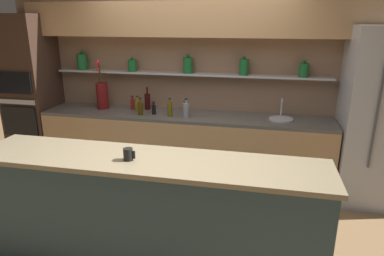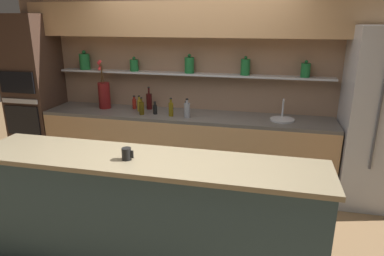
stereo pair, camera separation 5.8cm
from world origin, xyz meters
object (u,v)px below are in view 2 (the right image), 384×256
at_px(oven_tower, 35,94).
at_px(bottle_wine_7, 149,101).
at_px(refrigerator, 382,119).
at_px(bottle_oil_1, 139,105).
at_px(bottle_sauce_4, 134,103).
at_px(coffee_mug, 127,154).
at_px(bottle_oil_0, 142,108).
at_px(bottle_oil_2, 171,109).
at_px(bottle_sauce_3, 186,110).
at_px(sink_fixture, 282,118).
at_px(flower_vase, 104,94).
at_px(bottle_sauce_6, 155,109).
at_px(bottle_spirit_5, 187,110).

bearing_deg(oven_tower, bottle_wine_7, 5.27).
bearing_deg(refrigerator, bottle_oil_1, 179.01).
height_order(bottle_sauce_4, coffee_mug, coffee_mug).
distance_m(bottle_oil_0, bottle_oil_1, 0.18).
bearing_deg(bottle_wine_7, coffee_mug, -74.91).
height_order(oven_tower, bottle_oil_0, oven_tower).
relative_size(bottle_oil_2, bottle_sauce_3, 1.23).
height_order(sink_fixture, bottle_sauce_4, sink_fixture).
relative_size(flower_vase, coffee_mug, 6.72).
distance_m(refrigerator, bottle_oil_2, 2.45).
relative_size(flower_vase, bottle_sauce_6, 4.01).
height_order(bottle_sauce_3, bottle_spirit_5, bottle_spirit_5).
relative_size(sink_fixture, bottle_oil_1, 1.37).
height_order(oven_tower, bottle_sauce_4, oven_tower).
xyz_separation_m(bottle_sauce_3, bottle_spirit_5, (0.03, -0.07, 0.02)).
bearing_deg(bottle_sauce_4, bottle_sauce_6, -28.98).
xyz_separation_m(bottle_sauce_4, bottle_spirit_5, (0.81, -0.27, 0.02)).
bearing_deg(bottle_wine_7, bottle_oil_2, -34.80).
bearing_deg(coffee_mug, bottle_sauce_6, 101.88).
distance_m(bottle_oil_1, bottle_spirit_5, 0.71).
xyz_separation_m(flower_vase, coffee_mug, (1.13, -1.85, -0.04)).
xyz_separation_m(flower_vase, bottle_oil_1, (0.53, -0.05, -0.11)).
relative_size(refrigerator, bottle_sauce_6, 12.27).
relative_size(sink_fixture, bottle_oil_0, 1.28).
distance_m(refrigerator, bottle_spirit_5, 2.24).
distance_m(refrigerator, bottle_oil_0, 2.84).
distance_m(bottle_sauce_3, bottle_sauce_4, 0.81).
height_order(sink_fixture, coffee_mug, sink_fixture).
height_order(flower_vase, bottle_sauce_4, flower_vase).
height_order(oven_tower, bottle_oil_2, oven_tower).
xyz_separation_m(bottle_sauce_4, bottle_wine_7, (0.21, 0.02, 0.04)).
distance_m(oven_tower, bottle_oil_0, 1.66).
relative_size(flower_vase, bottle_oil_1, 3.13).
bearing_deg(bottle_wine_7, flower_vase, -172.18).
distance_m(bottle_oil_2, bottle_sauce_4, 0.65).
relative_size(bottle_oil_0, bottle_oil_1, 1.07).
xyz_separation_m(oven_tower, bottle_sauce_6, (1.81, -0.07, -0.09)).
relative_size(bottle_oil_1, bottle_oil_2, 0.91).
bearing_deg(coffee_mug, oven_tower, 140.68).
bearing_deg(bottle_oil_0, bottle_sauce_4, 128.18).
height_order(bottle_spirit_5, coffee_mug, bottle_spirit_5).
bearing_deg(oven_tower, flower_vase, 3.75).
relative_size(bottle_sauce_4, bottle_sauce_6, 1.08).
height_order(bottle_oil_2, bottle_sauce_6, bottle_oil_2).
distance_m(bottle_oil_1, bottle_wine_7, 0.17).
xyz_separation_m(refrigerator, bottle_oil_2, (-2.45, -0.08, -0.00)).
xyz_separation_m(oven_tower, bottle_spirit_5, (2.25, -0.14, -0.06)).
bearing_deg(bottle_oil_0, sink_fixture, 4.83).
relative_size(bottle_oil_1, coffee_mug, 2.14).
height_order(refrigerator, bottle_oil_0, refrigerator).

